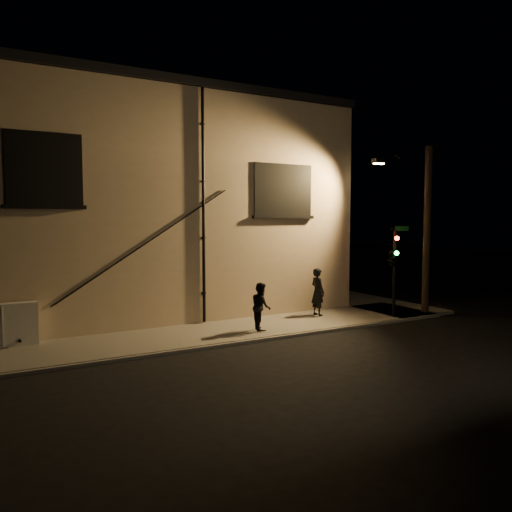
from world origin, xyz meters
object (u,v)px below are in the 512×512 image
utility_cabinet (2,326)px  pedestrian_a (318,292)px  pedestrian_b (261,306)px  streetlamp_pole (424,225)px  traffic_signal (393,256)px

utility_cabinet → pedestrian_a: pedestrian_a is taller
utility_cabinet → pedestrian_b: 7.95m
pedestrian_b → streetlamp_pole: size_ratio=0.24×
pedestrian_b → streetlamp_pole: (7.28, -0.40, 2.68)m
pedestrian_a → streetlamp_pole: (4.10, -1.49, 2.56)m
traffic_signal → utility_cabinet: bearing=169.5°
pedestrian_a → utility_cabinet: bearing=84.5°
pedestrian_a → pedestrian_b: size_ratio=1.15×
utility_cabinet → streetlamp_pole: (15.03, -2.17, 2.85)m
pedestrian_a → traffic_signal: bearing=-130.4°
utility_cabinet → pedestrian_b: size_ratio=1.21×
traffic_signal → streetlamp_pole: streetlamp_pole is taller
utility_cabinet → pedestrian_b: bearing=-12.9°
pedestrian_a → pedestrian_b: (-3.18, -1.09, -0.12)m
traffic_signal → streetlamp_pole: size_ratio=0.52×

